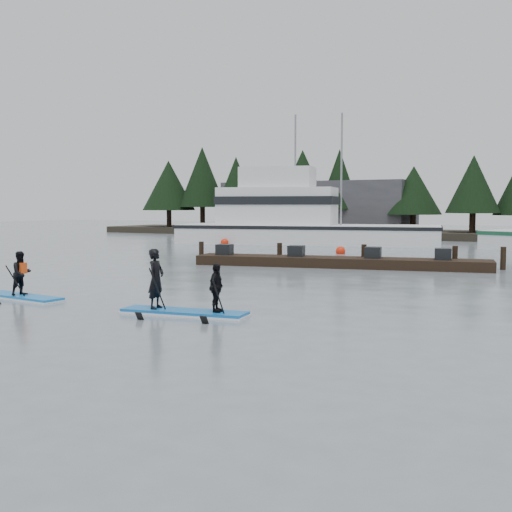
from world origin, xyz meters
The scene contains 10 objects.
ground centered at (0.00, 0.00, 0.00)m, with size 160.00×160.00×0.00m, color slate.
far_shore centered at (0.00, 42.00, 0.30)m, with size 70.00×8.00×0.60m, color #2D281E.
treeline centered at (0.00, 42.00, 0.00)m, with size 60.00×4.00×8.00m, color black, non-canonical shape.
waterfront_building centered at (-14.00, 44.00, 2.50)m, with size 18.00×6.00×5.00m, color #4C4C51.
fishing_boat_large centered at (-9.35, 29.86, 0.80)m, with size 19.40×9.27×10.44m.
floating_dock centered at (-0.27, 14.40, 0.22)m, with size 13.24×1.76×0.44m, color black.
buoy_b centered at (-3.10, 21.91, 0.00)m, with size 0.55×0.55×0.55m, color red.
buoy_a centered at (-13.34, 25.86, 0.00)m, with size 0.56×0.56×0.56m, color red.
paddleboard_solo centered at (-5.05, 0.60, 0.51)m, with size 3.07×1.20×1.87m.
paddleboard_duo centered at (0.80, 0.62, 0.56)m, with size 3.40×1.41×2.15m.
Camera 1 is at (10.21, -12.76, 2.80)m, focal length 45.00 mm.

